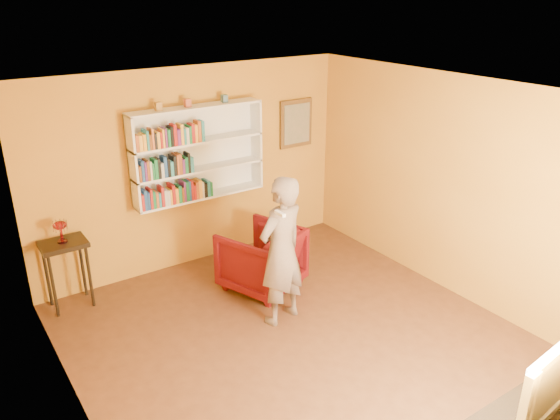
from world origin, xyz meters
The scene contains 15 objects.
room_shell centered at (0.00, 0.00, 1.02)m, with size 5.30×5.80×2.88m.
bookshelf centered at (0.00, 2.41, 1.59)m, with size 1.80×0.29×1.23m.
books_row_lower centered at (-0.37, 2.30, 1.13)m, with size 0.98×0.19×0.27m.
books_row_middle centered at (-0.49, 2.30, 1.51)m, with size 0.73×0.19×0.27m.
books_row_upper centered at (-0.39, 2.30, 1.89)m, with size 0.91×0.19×0.27m.
ornament_left centered at (-0.50, 2.35, 2.27)m, with size 0.07×0.07×0.10m, color #A6772F.
ornament_centre centered at (-0.11, 2.35, 2.26)m, with size 0.07×0.07×0.10m, color #A84E38.
ornament_right centered at (0.41, 2.35, 2.26)m, with size 0.07×0.07×0.10m, color slate.
framed_painting centered at (1.65, 2.46, 1.75)m, with size 0.55×0.05×0.70m.
console_table centered at (-1.85, 2.25, 0.71)m, with size 0.52×0.40×0.85m.
ruby_lustre centered at (-1.85, 2.25, 1.04)m, with size 0.17×0.16×0.26m.
armchair centered at (0.30, 1.32, 0.41)m, with size 0.87×0.89×0.81m, color #44040A.
person centered at (0.09, 0.57, 0.88)m, with size 0.64×0.42×1.76m, color brown.
game_remote centered at (-0.08, 0.34, 1.45)m, with size 0.04×0.15×0.04m, color white.
television centered at (0.60, -2.25, 0.87)m, with size 1.14×0.15×0.66m, color black.
Camera 1 is at (-2.98, -3.91, 3.60)m, focal length 35.00 mm.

